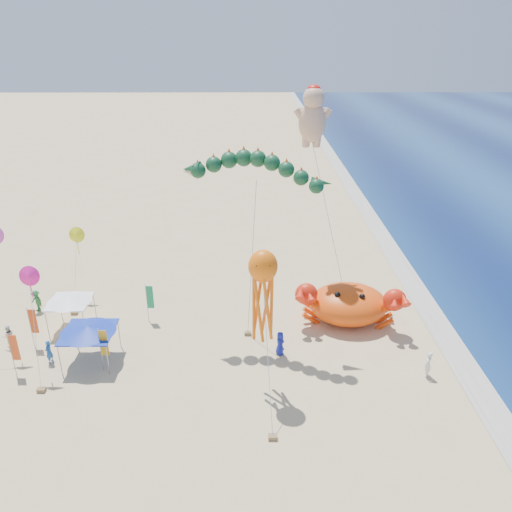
{
  "coord_description": "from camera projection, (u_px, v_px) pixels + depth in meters",
  "views": [
    {
      "loc": [
        -2.22,
        -29.11,
        20.62
      ],
      "look_at": [
        -2.0,
        2.0,
        6.5
      ],
      "focal_mm": 35.0,
      "sensor_mm": 36.0,
      "label": 1
    }
  ],
  "objects": [
    {
      "name": "feather_flags",
      "position": [
        77.0,
        327.0,
        34.26
      ],
      "size": [
        8.06,
        6.62,
        3.2
      ],
      "color": "gray",
      "rests_on": "ground"
    },
    {
      "name": "beachgoers",
      "position": [
        124.0,
        329.0,
        36.12
      ],
      "size": [
        29.62,
        9.52,
        1.83
      ],
      "color": "#1D55AB",
      "rests_on": "ground"
    },
    {
      "name": "canopy_blue",
      "position": [
        88.0,
        329.0,
        33.19
      ],
      "size": [
        3.68,
        3.68,
        2.71
      ],
      "color": "gray",
      "rests_on": "ground"
    },
    {
      "name": "ground",
      "position": [
        285.0,
        352.0,
        35.04
      ],
      "size": [
        320.0,
        320.0,
        0.0
      ],
      "primitive_type": "plane",
      "color": "#D1B784",
      "rests_on": "ground"
    },
    {
      "name": "foam_strip",
      "position": [
        455.0,
        351.0,
        35.12
      ],
      "size": [
        320.0,
        320.0,
        0.0
      ],
      "primitive_type": "plane",
      "color": "silver",
      "rests_on": "ground"
    },
    {
      "name": "octopus_kite",
      "position": [
        263.0,
        289.0,
        29.09
      ],
      "size": [
        1.71,
        5.74,
        9.29
      ],
      "color": "orange",
      "rests_on": "ground"
    },
    {
      "name": "dragon_kite",
      "position": [
        254.0,
        174.0,
        32.42
      ],
      "size": [
        9.72,
        3.53,
        13.17
      ],
      "color": "#103C21",
      "rests_on": "ground"
    },
    {
      "name": "crab_inflatable",
      "position": [
        349.0,
        303.0,
        38.13
      ],
      "size": [
        8.12,
        5.78,
        3.56
      ],
      "color": "#F14C0C",
      "rests_on": "ground"
    },
    {
      "name": "small_kites",
      "position": [
        37.0,
        259.0,
        34.61
      ],
      "size": [
        4.52,
        13.34,
        9.01
      ],
      "color": "#EDF51B",
      "rests_on": "ground"
    },
    {
      "name": "cherub_kite",
      "position": [
        313.0,
        115.0,
        36.51
      ],
      "size": [
        4.45,
        4.27,
        17.09
      ],
      "color": "#E1AE89",
      "rests_on": "ground"
    },
    {
      "name": "canopy_white",
      "position": [
        69.0,
        299.0,
        36.92
      ],
      "size": [
        3.22,
        3.22,
        2.71
      ],
      "color": "gray",
      "rests_on": "ground"
    }
  ]
}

